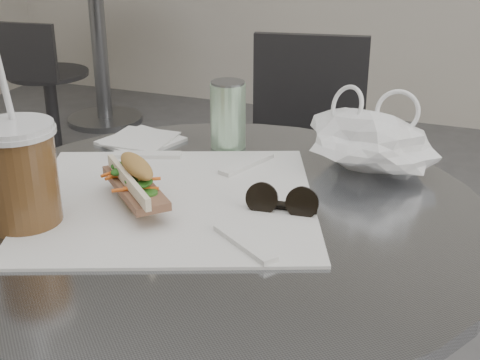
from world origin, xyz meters
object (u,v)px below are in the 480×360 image
(iced_coffee, at_px, (20,173))
(sunglasses, at_px, (282,203))
(chair_far, at_px, (301,197))
(bg_chair, at_px, (47,102))
(drink_can, at_px, (228,115))
(bg_table, at_px, (99,36))
(banh_mi, at_px, (136,183))

(iced_coffee, relative_size, sunglasses, 2.94)
(chair_far, bearing_deg, bg_chair, -37.38)
(chair_far, bearing_deg, drink_can, 83.09)
(chair_far, bearing_deg, iced_coffee, 73.94)
(iced_coffee, bearing_deg, drink_can, 69.38)
(bg_table, height_order, drink_can, drink_can)
(bg_chair, xyz_separation_m, iced_coffee, (1.27, -1.71, 0.51))
(bg_table, distance_m, iced_coffee, 2.73)
(bg_table, xyz_separation_m, drink_can, (1.52, -1.96, 0.33))
(bg_table, distance_m, chair_far, 1.97)
(bg_table, xyz_separation_m, chair_far, (1.47, -1.30, -0.11))
(bg_table, height_order, chair_far, chair_far)
(bg_table, relative_size, drink_can, 6.43)
(bg_table, bearing_deg, chair_far, -41.48)
(chair_far, relative_size, iced_coffee, 2.61)
(chair_far, distance_m, drink_can, 0.80)
(banh_mi, distance_m, sunglasses, 0.20)
(banh_mi, relative_size, drink_can, 1.70)
(bg_table, height_order, sunglasses, sunglasses)
(banh_mi, bearing_deg, iced_coffee, -95.32)
(bg_chair, relative_size, iced_coffee, 2.22)
(sunglasses, bearing_deg, banh_mi, -171.78)
(chair_far, xyz_separation_m, sunglasses, (0.21, -0.88, 0.41))
(bg_chair, height_order, banh_mi, banh_mi)
(bg_chair, xyz_separation_m, banh_mi, (1.38, -1.61, 0.48))
(bg_table, height_order, banh_mi, banh_mi)
(bg_chair, height_order, drink_can, drink_can)
(chair_far, relative_size, drink_can, 6.79)
(iced_coffee, height_order, drink_can, iced_coffee)
(banh_mi, relative_size, sunglasses, 1.93)
(banh_mi, height_order, drink_can, drink_can)
(bg_table, xyz_separation_m, iced_coffee, (1.38, -2.33, 0.35))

